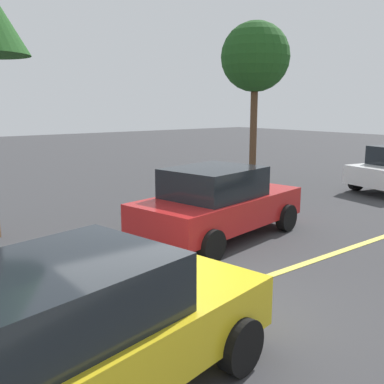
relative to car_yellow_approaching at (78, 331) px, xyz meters
name	(u,v)px	position (x,y,z in m)	size (l,w,h in m)	color
ground_plane	(169,310)	(1.86, 1.12, -0.78)	(80.00, 80.00, 0.00)	#38383A
lane_marking_centre	(301,265)	(4.86, 1.12, -0.78)	(28.00, 0.16, 0.01)	#E0D14C
car_yellow_approaching	(78,331)	(0.00, 0.00, 0.00)	(4.43, 2.67, 1.54)	gold
car_red_mid_road	(218,202)	(4.84, 3.47, 0.03)	(4.44, 2.68, 1.60)	red
tree_centre_verge	(255,58)	(10.43, 7.84, 3.85)	(2.50, 2.50, 5.92)	#513823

